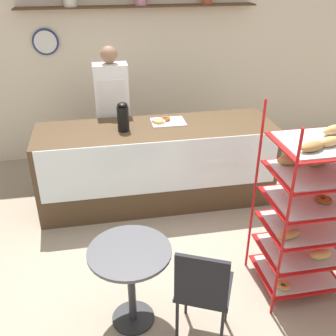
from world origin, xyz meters
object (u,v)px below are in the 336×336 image
Objects in this scene: pastry_rack at (307,209)px; donut_tray_counter at (163,121)px; cafe_table at (130,269)px; cafe_chair at (203,288)px; coffee_carafe at (123,117)px; person_worker at (113,112)px.

pastry_rack is 4.35× the size of donut_tray_counter.
cafe_chair is at bearing -33.37° from cafe_table.
cafe_chair is 2.20m from donut_tray_counter.
coffee_carafe is 0.84× the size of donut_tray_counter.
person_worker reaches higher than cafe_chair.
coffee_carafe reaches higher than donut_tray_counter.
pastry_rack reaches higher than cafe_table.
donut_tray_counter is at bearing -68.02° from cafe_chair.
cafe_chair is 2.11m from coffee_carafe.
cafe_table is at bearing -107.36° from donut_tray_counter.
person_worker is 2.67m from cafe_chair.
cafe_chair is at bearing -92.85° from donut_tray_counter.
cafe_chair is (0.47, -0.31, 0.03)m from cafe_table.
coffee_carafe is 0.50m from donut_tray_counter.
pastry_rack is 1.10m from cafe_chair.
coffee_carafe is at bearing -55.24° from cafe_chair.
cafe_table is 1.99m from donut_tray_counter.
donut_tray_counter is (-0.87, 1.71, 0.16)m from pastry_rack.
cafe_chair is at bearing -80.54° from person_worker.
pastry_rack reaches higher than coffee_carafe.
person_worker is at bearing 97.81° from coffee_carafe.
donut_tray_counter is (0.54, -0.44, 0.01)m from person_worker.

